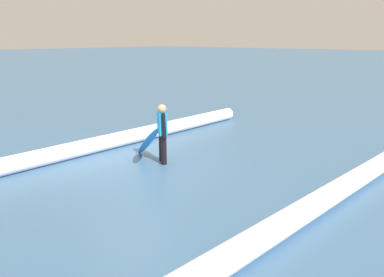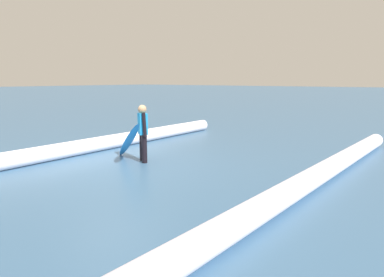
% 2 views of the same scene
% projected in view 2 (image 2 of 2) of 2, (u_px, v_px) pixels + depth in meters
% --- Properties ---
extents(ground_plane, '(199.81, 199.81, 0.00)m').
position_uv_depth(ground_plane, '(113.00, 163.00, 8.52)').
color(ground_plane, '#395E82').
extents(surfer, '(0.35, 0.54, 1.49)m').
position_uv_depth(surfer, '(143.00, 130.00, 8.53)').
color(surfer, black).
rests_on(surfer, ground_plane).
extents(surfboard, '(1.14, 1.85, 1.17)m').
position_uv_depth(surfboard, '(129.00, 141.00, 8.45)').
color(surfboard, '#268CE5').
rests_on(surfboard, ground_plane).
extents(wave_crest_foreground, '(16.00, 0.70, 0.43)m').
position_uv_depth(wave_crest_foreground, '(8.00, 161.00, 7.90)').
color(wave_crest_foreground, white).
rests_on(wave_crest_foreground, ground_plane).
extents(wave_crest_midground, '(17.81, 1.52, 0.41)m').
position_uv_depth(wave_crest_midground, '(201.00, 244.00, 3.90)').
color(wave_crest_midground, white).
rests_on(wave_crest_midground, ground_plane).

